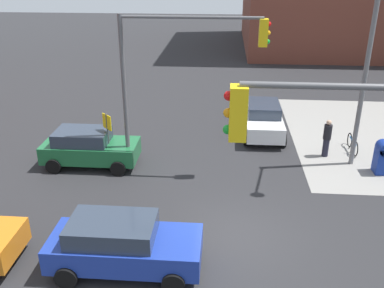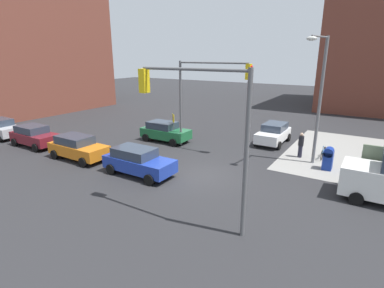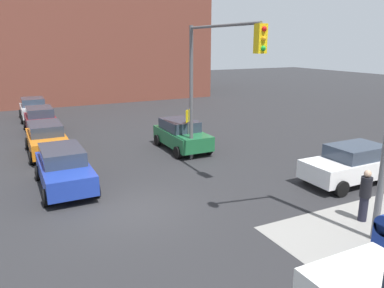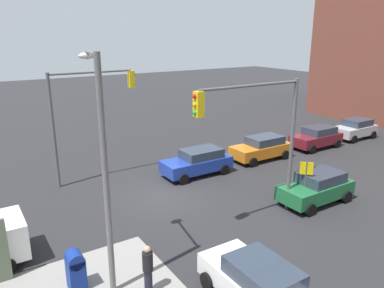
{
  "view_description": "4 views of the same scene",
  "coord_description": "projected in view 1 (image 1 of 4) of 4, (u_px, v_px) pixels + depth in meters",
  "views": [
    {
      "loc": [
        -0.51,
        -11.76,
        8.4
      ],
      "look_at": [
        -1.54,
        1.47,
        2.6
      ],
      "focal_mm": 40.0,
      "sensor_mm": 36.0,
      "label": 1
    },
    {
      "loc": [
        8.32,
        -14.38,
        6.9
      ],
      "look_at": [
        -0.54,
        -0.19,
        1.92
      ],
      "focal_mm": 28.0,
      "sensor_mm": 36.0,
      "label": 2
    },
    {
      "loc": [
        11.8,
        -3.62,
        5.71
      ],
      "look_at": [
        -0.8,
        2.68,
        1.89
      ],
      "focal_mm": 35.0,
      "sensor_mm": 36.0,
      "label": 3
    },
    {
      "loc": [
        8.76,
        16.42,
        8.5
      ],
      "look_at": [
        -1.6,
        0.14,
        2.76
      ],
      "focal_mm": 35.0,
      "sensor_mm": 36.0,
      "label": 4
    }
  ],
  "objects": [
    {
      "name": "bicycle_leaning_on_fence",
      "position": [
        353.0,
        144.0,
        20.11
      ],
      "size": [
        0.05,
        1.75,
        0.97
      ],
      "color": "black",
      "rests_on": "ground"
    },
    {
      "name": "mailbox_blue",
      "position": [
        383.0,
        156.0,
        17.89
      ],
      "size": [
        0.56,
        0.64,
        1.43
      ],
      "color": "navy",
      "rests_on": "ground"
    },
    {
      "name": "street_lamp_corner",
      "position": [
        369.0,
        60.0,
        16.79
      ],
      "size": [
        0.81,
        2.64,
        8.0
      ],
      "color": "slate",
      "rests_on": "ground"
    },
    {
      "name": "warning_sign_two_way",
      "position": [
        108.0,
        131.0,
        18.16
      ],
      "size": [
        0.48,
        0.48,
        2.4
      ],
      "color": "#4C4C4C",
      "rests_on": "ground"
    },
    {
      "name": "coupe_blue",
      "position": [
        122.0,
        244.0,
        12.28
      ],
      "size": [
        4.37,
        2.02,
        1.62
      ],
      "color": "#1E389E",
      "rests_on": "ground"
    },
    {
      "name": "ground_plane",
      "position": [
        235.0,
        236.0,
        14.07
      ],
      "size": [
        120.0,
        120.0,
        0.0
      ],
      "primitive_type": "plane",
      "color": "#28282B"
    },
    {
      "name": "coupe_green",
      "position": [
        89.0,
        147.0,
        18.56
      ],
      "size": [
        4.07,
        2.02,
        1.62
      ],
      "color": "#1E6638",
      "rests_on": "ground"
    },
    {
      "name": "traffic_signal_nw_corner",
      "position": [
        178.0,
        64.0,
        16.49
      ],
      "size": [
        5.73,
        0.36,
        6.5
      ],
      "color": "#59595B",
      "rests_on": "ground"
    },
    {
      "name": "sedan_white",
      "position": [
        263.0,
        119.0,
        21.79
      ],
      "size": [
        2.02,
        4.07,
        1.62
      ],
      "color": "white",
      "rests_on": "ground"
    },
    {
      "name": "pedestrian_crossing",
      "position": [
        327.0,
        138.0,
        19.34
      ],
      "size": [
        0.36,
        0.36,
        1.77
      ],
      "rotation": [
        0.0,
        0.0,
        4.88
      ],
      "color": "black",
      "rests_on": "ground"
    }
  ]
}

